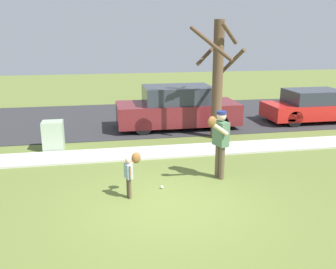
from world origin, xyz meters
TOP-DOWN VIEW (x-y plane):
  - ground_plane at (0.00, 3.50)m, footprint 48.00×48.00m
  - sidewalk_strip at (0.00, 3.60)m, footprint 36.00×1.20m
  - road_surface at (0.00, 8.60)m, footprint 36.00×6.80m
  - person_adult at (1.54, 1.26)m, footprint 0.67×0.79m
  - person_child at (-0.75, 0.58)m, footprint 0.42×0.48m
  - baseball at (-0.00, 0.88)m, footprint 0.07×0.07m
  - utility_cabinet at (-2.87, 4.53)m, footprint 0.64×0.58m
  - street_tree_near at (2.65, 4.96)m, footprint 1.84×1.88m
  - parked_suv_maroon at (1.60, 6.61)m, footprint 4.70×1.90m
  - parked_hatchback_red at (7.40, 6.62)m, footprint 4.00×1.75m

SIDE VIEW (x-z plane):
  - ground_plane at x=0.00m, z-range 0.00..0.00m
  - road_surface at x=0.00m, z-range 0.00..0.02m
  - sidewalk_strip at x=0.00m, z-range 0.00..0.06m
  - baseball at x=0.00m, z-range 0.00..0.07m
  - utility_cabinet at x=-2.87m, z-range 0.00..0.94m
  - person_child at x=-0.75m, z-range 0.15..1.15m
  - parked_hatchback_red at x=7.40m, z-range 0.00..1.32m
  - parked_suv_maroon at x=1.60m, z-range -0.02..1.60m
  - person_adult at x=1.54m, z-range 0.22..1.97m
  - street_tree_near at x=2.65m, z-range 0.16..4.21m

